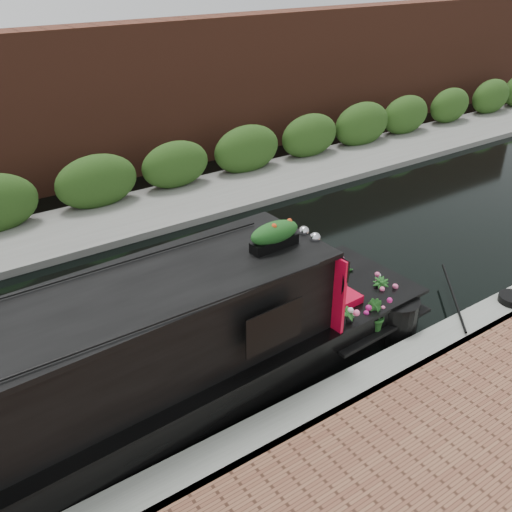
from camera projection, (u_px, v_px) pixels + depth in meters
ground at (201, 306)px, 10.29m from camera, size 80.00×80.00×0.00m
near_bank_coping at (320, 414)px, 7.91m from camera, size 40.00×0.60×0.50m
far_bank_path at (111, 224)px, 13.32m from camera, size 40.00×2.40×0.34m
far_hedge at (97, 211)px, 13.97m from camera, size 40.00×1.10×2.80m
far_brick_wall at (69, 185)px, 15.48m from camera, size 40.00×1.00×8.00m
narrowboat at (64, 406)px, 6.97m from camera, size 11.13×2.47×2.60m
rope_fender at (393, 300)px, 10.19m from camera, size 0.30×0.38×0.30m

